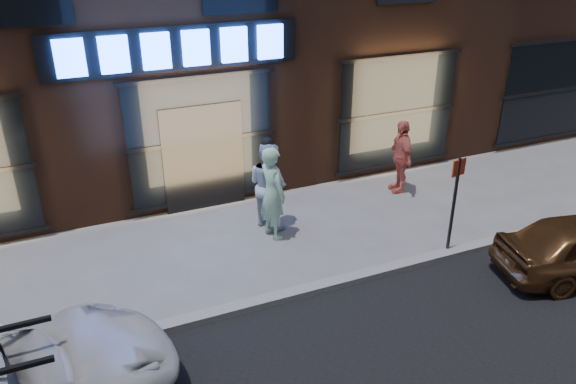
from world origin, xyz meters
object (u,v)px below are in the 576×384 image
man_cap (268,184)px  passerby (401,156)px  sign_post (455,198)px  man_bowtie (272,193)px

man_cap → passerby: man_cap is taller
man_cap → sign_post: (2.78, -2.50, 0.28)m
man_cap → passerby: bearing=-106.0°
man_bowtie → sign_post: size_ratio=0.97×
man_bowtie → man_cap: man_bowtie is taller
man_cap → sign_post: sign_post is taller
man_bowtie → sign_post: 3.52m
man_bowtie → man_cap: size_ratio=1.04×
man_bowtie → sign_post: (2.88, -2.00, 0.24)m
man_bowtie → passerby: man_bowtie is taller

